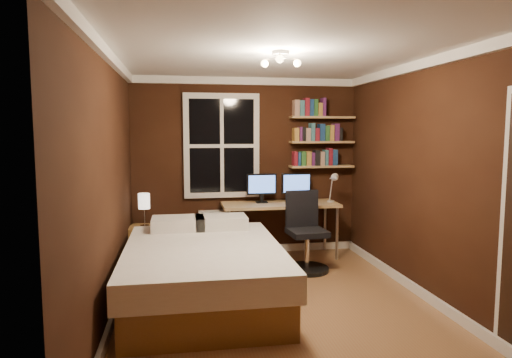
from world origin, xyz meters
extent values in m
plane|color=#915E3A|center=(0.00, 0.00, 0.00)|extent=(4.20, 4.20, 0.00)
cube|color=black|center=(0.00, 2.10, 1.25)|extent=(3.20, 0.04, 2.50)
cube|color=black|center=(-1.60, 0.00, 1.25)|extent=(0.04, 4.20, 2.50)
cube|color=black|center=(1.60, 0.00, 1.25)|extent=(0.04, 4.20, 2.50)
cube|color=white|center=(0.00, 0.00, 2.50)|extent=(3.20, 4.20, 0.02)
cube|color=silver|center=(-0.35, 2.06, 1.55)|extent=(1.06, 0.06, 1.46)
cube|color=tan|center=(1.08, 1.98, 1.25)|extent=(0.92, 0.22, 0.03)
cube|color=tan|center=(1.08, 1.98, 1.60)|extent=(0.92, 0.22, 0.03)
cube|color=tan|center=(1.08, 1.98, 1.95)|extent=(0.92, 0.22, 0.03)
cube|color=brown|center=(-0.72, 0.25, 0.17)|extent=(1.49, 2.12, 0.34)
cube|color=white|center=(-0.72, 0.25, 0.47)|extent=(1.58, 2.19, 0.25)
cube|color=silver|center=(-0.97, 1.08, 0.67)|extent=(0.62, 0.43, 0.15)
cube|color=silver|center=(-0.46, 1.07, 0.67)|extent=(0.62, 0.43, 0.15)
cube|color=brown|center=(-1.41, 1.72, 0.26)|extent=(0.48, 0.48, 0.51)
cube|color=white|center=(-0.47, 1.98, 0.32)|extent=(0.43, 0.15, 0.65)
cube|color=tan|center=(0.43, 1.78, 0.74)|extent=(1.61, 0.60, 0.04)
cylinder|color=beige|center=(-0.32, 1.52, 0.36)|extent=(0.04, 0.04, 0.72)
cylinder|color=beige|center=(1.17, 1.52, 0.36)|extent=(0.04, 0.04, 0.72)
cylinder|color=beige|center=(-0.32, 2.04, 0.36)|extent=(0.04, 0.04, 0.72)
cylinder|color=beige|center=(1.17, 2.04, 0.36)|extent=(0.04, 0.04, 0.72)
cylinder|color=black|center=(0.62, 1.09, 0.03)|extent=(0.55, 0.55, 0.05)
cylinder|color=silver|center=(0.62, 1.09, 0.25)|extent=(0.06, 0.06, 0.41)
cube|color=black|center=(0.62, 1.09, 0.50)|extent=(0.49, 0.49, 0.07)
cube|color=black|center=(0.60, 1.29, 0.77)|extent=(0.43, 0.09, 0.47)
camera|label=1|loc=(-0.95, -4.32, 1.77)|focal=32.00mm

